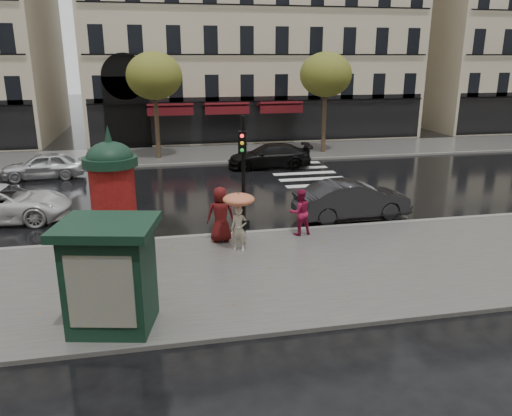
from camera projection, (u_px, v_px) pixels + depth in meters
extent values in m
plane|color=black|center=(235.00, 270.00, 15.40)|extent=(160.00, 160.00, 0.00)
cube|color=#474744|center=(237.00, 275.00, 14.92)|extent=(90.00, 7.00, 0.12)
cube|color=#474744|center=(189.00, 155.00, 33.20)|extent=(90.00, 6.00, 0.12)
cube|color=slate|center=(222.00, 235.00, 18.20)|extent=(90.00, 0.25, 0.14)
cube|color=slate|center=(193.00, 164.00, 30.38)|extent=(90.00, 0.25, 0.14)
cube|color=silver|center=(320.00, 185.00, 25.55)|extent=(3.60, 11.75, 0.01)
cube|color=#B7A88C|center=(247.00, 11.00, 41.77)|extent=(26.00, 14.00, 20.00)
cylinder|color=#38281C|center=(157.00, 119.00, 31.14)|extent=(0.28, 0.28, 5.20)
ellipsoid|color=#4F641F|center=(154.00, 76.00, 30.39)|extent=(3.40, 3.40, 2.89)
cylinder|color=#38281C|center=(324.00, 115.00, 33.25)|extent=(0.28, 0.28, 5.20)
ellipsoid|color=#4F641F|center=(326.00, 75.00, 32.49)|extent=(3.40, 3.40, 2.89)
imported|color=beige|center=(239.00, 229.00, 16.43)|extent=(0.65, 0.54, 1.51)
cylinder|color=black|center=(239.00, 214.00, 16.28)|extent=(0.02, 0.02, 0.96)
ellipsoid|color=red|center=(239.00, 199.00, 16.14)|extent=(1.05, 1.05, 0.37)
cone|color=black|center=(239.00, 193.00, 16.07)|extent=(0.04, 0.04, 0.08)
cube|color=black|center=(246.00, 225.00, 16.37)|extent=(0.22, 0.10, 0.28)
imported|color=maroon|center=(300.00, 212.00, 17.90)|extent=(0.91, 0.76, 1.69)
imported|color=#4F0F10|center=(221.00, 214.00, 17.21)|extent=(0.96, 0.63, 1.94)
cylinder|color=black|center=(118.00, 257.00, 15.62)|extent=(1.56, 1.56, 0.33)
cylinder|color=maroon|center=(114.00, 210.00, 15.17)|extent=(1.33, 1.33, 2.78)
cylinder|color=black|center=(110.00, 161.00, 14.74)|extent=(1.60, 1.60, 0.28)
ellipsoid|color=black|center=(110.00, 158.00, 14.70)|extent=(1.38, 1.38, 0.96)
cone|color=black|center=(108.00, 133.00, 14.49)|extent=(0.22, 0.22, 0.50)
cylinder|color=black|center=(244.00, 179.00, 17.13)|extent=(0.13, 0.13, 4.32)
cube|color=black|center=(242.00, 143.00, 16.53)|extent=(0.32, 0.26, 0.76)
cube|color=black|center=(111.00, 280.00, 11.62)|extent=(2.11, 1.85, 2.40)
cube|color=black|center=(106.00, 227.00, 11.24)|extent=(2.52, 2.26, 0.21)
imported|color=silver|center=(357.00, 197.00, 20.75)|extent=(4.46, 2.27, 1.45)
imported|color=black|center=(352.00, 200.00, 20.17)|extent=(4.78, 2.02, 1.53)
imported|color=silver|center=(2.00, 204.00, 19.75)|extent=(5.38, 2.70, 1.46)
imported|color=black|center=(269.00, 156.00, 29.38)|extent=(5.00, 2.31, 1.41)
imported|color=silver|center=(44.00, 166.00, 26.76)|extent=(4.28, 1.95, 1.42)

